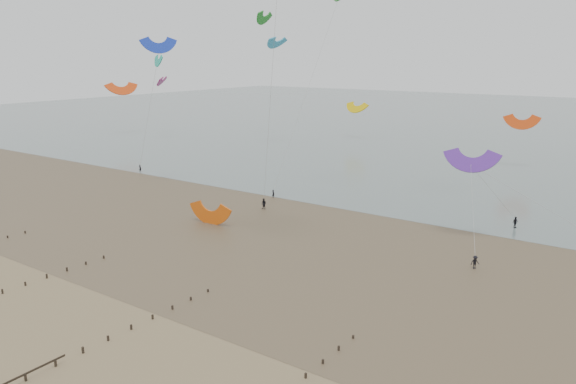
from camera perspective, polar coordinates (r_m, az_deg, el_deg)
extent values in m
plane|color=brown|center=(58.66, -19.31, -12.55)|extent=(500.00, 500.00, 0.00)
plane|color=#475654|center=(235.07, 24.30, 6.40)|extent=(500.00, 500.00, 0.00)
plane|color=#473A28|center=(82.06, 0.84, -4.14)|extent=(500.00, 500.00, 0.00)
ellipsoid|color=slate|center=(84.44, -14.44, -4.07)|extent=(23.60, 14.36, 0.01)
ellipsoid|color=slate|center=(78.87, 9.33, -5.08)|extent=(33.64, 18.32, 0.01)
ellipsoid|color=slate|center=(111.89, -14.83, 0.27)|extent=(26.95, 14.22, 0.01)
cube|color=black|center=(88.93, -26.60, -4.10)|extent=(0.16, 0.16, 0.48)
cube|color=black|center=(90.12, -25.14, -3.73)|extent=(0.16, 0.16, 0.45)
cube|color=black|center=(69.19, -27.03, -8.99)|extent=(0.16, 0.16, 0.59)
cube|color=black|center=(70.32, -25.13, -8.44)|extent=(0.16, 0.16, 0.57)
cube|color=black|center=(71.52, -23.30, -7.89)|extent=(0.16, 0.16, 0.54)
cube|color=black|center=(72.80, -21.54, -7.36)|extent=(0.16, 0.16, 0.51)
cube|color=black|center=(74.15, -19.85, -6.83)|extent=(0.16, 0.16, 0.48)
cube|color=black|center=(75.57, -18.22, -6.32)|extent=(0.16, 0.16, 0.45)
cube|color=black|center=(51.36, -25.11, -16.72)|extent=(0.16, 0.16, 0.68)
cube|color=black|center=(52.47, -22.54, -15.79)|extent=(0.16, 0.16, 0.65)
cube|color=black|center=(53.69, -20.11, -14.87)|extent=(0.16, 0.16, 0.62)
cube|color=black|center=(55.01, -17.81, -13.97)|extent=(0.16, 0.16, 0.59)
cube|color=black|center=(56.42, -15.64, -13.10)|extent=(0.16, 0.16, 0.57)
cube|color=black|center=(57.91, -13.59, -12.25)|extent=(0.16, 0.16, 0.54)
cube|color=black|center=(59.49, -11.66, -11.43)|extent=(0.16, 0.16, 0.51)
cube|color=black|center=(61.13, -9.85, -10.64)|extent=(0.16, 0.16, 0.48)
cube|color=black|center=(62.85, -8.13, -9.89)|extent=(0.16, 0.16, 0.45)
cube|color=black|center=(47.33, 1.81, -18.16)|extent=(0.16, 0.16, 0.54)
cube|color=black|center=(49.24, 3.57, -16.82)|extent=(0.16, 0.16, 0.51)
cube|color=black|center=(51.22, 5.17, -15.57)|extent=(0.16, 0.16, 0.48)
cube|color=black|center=(53.25, 6.64, -14.41)|extent=(0.16, 0.16, 0.45)
imported|color=black|center=(101.75, -1.51, -0.17)|extent=(0.62, 0.48, 1.49)
imported|color=black|center=(94.15, -2.47, -1.21)|extent=(0.90, 0.71, 1.85)
imported|color=black|center=(90.59, 22.08, -2.87)|extent=(0.85, 1.11, 1.76)
imported|color=black|center=(71.97, 18.46, -6.79)|extent=(1.21, 1.22, 1.69)
imported|color=black|center=(128.37, -14.79, 2.34)|extent=(0.62, 0.43, 1.65)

